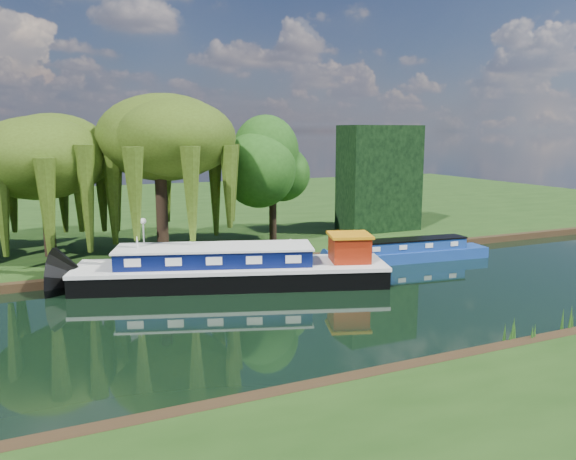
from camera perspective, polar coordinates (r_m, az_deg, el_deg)
name	(u,v)px	position (r m, az deg, el deg)	size (l,w,h in m)	color
ground	(178,324)	(24.35, -11.14, -9.37)	(120.00, 120.00, 0.00)	black
far_bank	(96,213)	(57.21, -18.88, 1.65)	(120.00, 52.00, 0.45)	black
dutch_barge	(235,269)	(29.74, -5.42, -3.96)	(16.52, 8.54, 3.42)	black
narrowboat	(410,252)	(35.94, 12.34, -2.22)	(10.46, 2.81, 1.51)	navy
white_cruiser	(459,254)	(38.63, 16.94, -2.39)	(2.06, 2.39, 1.26)	silver
willow_left	(44,160)	(36.71, -23.55, 6.58)	(6.76, 6.76, 8.11)	black
willow_right	(159,149)	(34.32, -12.93, 8.00)	(7.31, 7.31, 8.91)	black
tree_far_right	(273,168)	(38.58, -1.57, 6.35)	(4.52, 4.52, 7.39)	black
conifer_hedge	(379,178)	(43.77, 9.24, 5.22)	(6.00, 3.00, 8.00)	black
lamppost	(143,228)	(33.87, -14.48, 0.20)	(0.36, 0.36, 2.56)	silver
mooring_posts	(133,262)	(31.97, -15.49, -3.11)	(19.16, 0.16, 1.00)	silver
reeds_near	(424,349)	(20.42, 13.66, -11.70)	(33.70, 1.50, 1.10)	#174412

